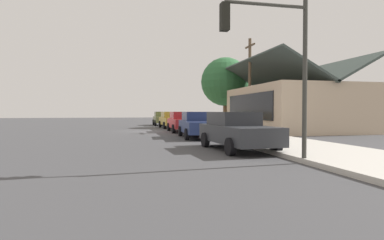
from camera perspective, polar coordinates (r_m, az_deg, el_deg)
ground_plane at (r=26.11m, az=-8.22°, el=-2.01°), size 120.00×120.00×0.00m
sidewalk_curb at (r=27.10m, az=3.68°, el=-1.70°), size 60.00×4.20×0.16m
car_olive at (r=37.13m, az=-5.36°, el=0.30°), size 4.72×2.15×1.59m
car_mustard at (r=31.05m, az=-3.78°, el=0.07°), size 4.66×2.10×1.59m
car_cherry at (r=25.12m, az=-1.76°, el=-0.27°), size 4.69×2.10×1.59m
car_navy at (r=19.50m, az=1.12°, el=-0.79°), size 4.83×2.29×1.59m
car_charcoal at (r=13.41m, az=7.97°, el=-1.87°), size 4.83×2.27×1.59m
storefront_building at (r=27.67m, az=17.72°, el=2.21°), size 11.38×8.25×5.88m
shade_tree at (r=33.42m, az=5.99°, el=6.81°), size 5.03×5.03×7.22m
traffic_light_main at (r=10.09m, az=14.38°, el=12.24°), size 0.37×2.79×5.20m
utility_pole_wooden at (r=26.27m, az=10.33°, el=6.58°), size 1.80×0.24×7.50m
fire_hydrant_red at (r=31.41m, az=-1.21°, el=-0.49°), size 0.22×0.22×0.71m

